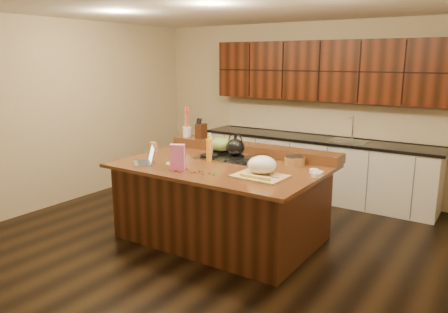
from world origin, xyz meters
The scene contains 36 objects.
room centered at (0.00, 0.00, 1.35)m, with size 5.52×5.02×2.72m.
island centered at (0.00, 0.00, 0.46)m, with size 2.40×1.60×0.92m.
back_ledge centered at (0.00, 0.70, 0.98)m, with size 2.40×0.30×0.12m, color black.
cooktop centered at (0.00, 0.30, 0.94)m, with size 0.92×0.52×0.05m.
back_counter centered at (0.30, 2.23, 0.98)m, with size 3.70×0.66×2.40m.
kettle centered at (0.00, 0.30, 1.07)m, with size 0.23×0.23×0.21m, color black.
green_bowl centered at (-0.30, 0.43, 1.06)m, with size 0.33×0.33×0.18m, color olive.
laptop centered at (-0.74, -0.47, 0.98)m, with size 0.39×0.38×0.21m.
oil_bottle centered at (-0.19, 0.02, 1.06)m, with size 0.07×0.07×0.27m, color orange.
vinegar_bottle centered at (-0.35, 0.25, 1.04)m, with size 0.06×0.06×0.25m, color silver.
wooden_tray centered at (0.66, -0.23, 1.02)m, with size 0.55×0.44×0.22m.
ramekin_a centered at (1.15, 0.07, 0.94)m, with size 0.10×0.10×0.04m, color white.
ramekin_b centered at (1.15, 0.14, 0.94)m, with size 0.10×0.10×0.04m, color white.
ramekin_c centered at (1.07, 0.20, 0.94)m, with size 0.10×0.10×0.04m, color white.
strainer_bowl centered at (0.74, 0.43, 0.97)m, with size 0.24×0.24×0.09m, color #996B3F.
kitchen_timer centered at (0.80, -0.28, 0.96)m, with size 0.08×0.08×0.07m, color silver.
pink_bag centered at (-0.24, -0.52, 1.07)m, with size 0.16×0.08×0.29m, color #D363AB.
candy_plate centered at (-0.47, -0.31, 0.93)m, with size 0.18×0.18×0.01m, color white.
package_box centered at (-1.15, 0.07, 0.98)m, with size 0.09×0.06×0.13m, color #B97F41.
utensil_crock centered at (-1.07, 0.70, 1.11)m, with size 0.12×0.12×0.14m, color white.
knife_block centered at (-0.82, 0.70, 1.14)m, with size 0.10×0.17×0.20m, color black.
gumdrop_0 centered at (0.00, -0.51, 0.93)m, with size 0.02×0.02×0.02m, color red.
gumdrop_1 centered at (0.04, -0.44, 0.93)m, with size 0.02×0.02×0.02m, color #198C26.
gumdrop_2 centered at (-0.15, -0.44, 0.93)m, with size 0.02×0.02×0.02m, color red.
gumdrop_3 centered at (0.01, -0.45, 0.93)m, with size 0.02×0.02×0.02m, color #198C26.
gumdrop_4 centered at (0.11, -0.53, 0.93)m, with size 0.02×0.02×0.02m, color red.
gumdrop_5 centered at (-0.05, -0.52, 0.93)m, with size 0.02×0.02×0.02m, color #198C26.
gumdrop_6 centered at (-0.15, -0.60, 0.93)m, with size 0.02×0.02×0.02m, color red.
gumdrop_7 centered at (0.18, -0.42, 0.93)m, with size 0.02×0.02×0.02m, color #198C26.
gumdrop_8 centered at (0.14, -0.44, 0.93)m, with size 0.02×0.02×0.02m, color red.
gumdrop_9 centered at (-0.19, -0.43, 0.93)m, with size 0.02×0.02×0.02m, color #198C26.
gumdrop_10 centered at (-0.26, -0.40, 0.93)m, with size 0.02×0.02×0.02m, color red.
gumdrop_11 centered at (-0.16, -0.58, 0.93)m, with size 0.02×0.02×0.02m, color #198C26.
gumdrop_12 centered at (-0.19, -0.43, 0.93)m, with size 0.02×0.02×0.02m, color red.
gumdrop_13 centered at (0.21, -0.48, 0.93)m, with size 0.02×0.02×0.02m, color #198C26.
gumdrop_14 centered at (-0.22, -0.57, 0.93)m, with size 0.02×0.02×0.02m, color red.
Camera 1 is at (2.79, -4.14, 2.13)m, focal length 35.00 mm.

